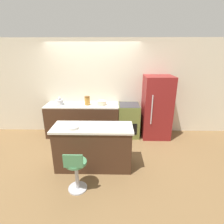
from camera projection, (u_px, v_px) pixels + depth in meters
The scene contains 11 objects.
ground_plane at pixel (93, 140), 4.72m from camera, with size 14.00×14.00×0.00m, color brown.
wall_back at pixel (94, 87), 4.90m from camera, with size 8.00×0.06×2.60m.
back_counter at pixel (83, 120), 4.88m from camera, with size 1.97×0.60×0.90m.
kitchen_island at pixel (93, 147), 3.50m from camera, with size 1.55×0.57×0.89m.
oven_range at pixel (129, 120), 4.85m from camera, with size 0.56×0.61×0.90m.
refrigerator at pixel (157, 107), 4.68m from camera, with size 0.73×0.69×1.67m.
stool_chair at pixel (76, 171), 2.89m from camera, with size 0.36×0.36×0.78m.
kettle at pixel (60, 101), 4.69m from camera, with size 0.18×0.18×0.21m.
mixing_bowl at pixel (102, 103), 4.68m from camera, with size 0.25×0.25×0.11m.
canister_jar at pixel (87, 100), 4.67m from camera, with size 0.15×0.15×0.23m.
fruit_bowl at pixel (72, 127), 3.25m from camera, with size 0.24×0.24×0.05m.
Camera 1 is at (0.60, -4.19, 2.26)m, focal length 28.00 mm.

